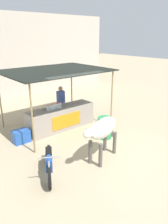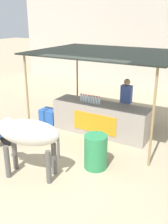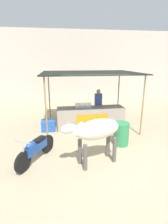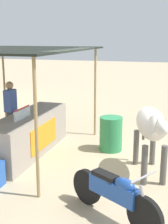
{
  "view_description": "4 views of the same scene",
  "coord_description": "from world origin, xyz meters",
  "px_view_note": "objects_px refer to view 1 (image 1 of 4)",
  "views": [
    {
      "loc": [
        -4.86,
        -5.11,
        3.84
      ],
      "look_at": [
        0.4,
        1.15,
        0.94
      ],
      "focal_mm": 35.0,
      "sensor_mm": 36.0,
      "label": 1
    },
    {
      "loc": [
        3.29,
        -4.6,
        3.47
      ],
      "look_at": [
        0.09,
        1.01,
        1.1
      ],
      "focal_mm": 42.0,
      "sensor_mm": 36.0,
      "label": 2
    },
    {
      "loc": [
        -1.42,
        -5.25,
        2.97
      ],
      "look_at": [
        -0.49,
        0.94,
        1.14
      ],
      "focal_mm": 28.0,
      "sensor_mm": 36.0,
      "label": 3
    },
    {
      "loc": [
        -6.43,
        -1.17,
        2.74
      ],
      "look_at": [
        0.28,
        0.89,
        1.05
      ],
      "focal_mm": 50.0,
      "sensor_mm": 36.0,
      "label": 4
    }
  ],
  "objects_px": {
    "cooler_box": "(21,136)",
    "water_barrel": "(105,128)",
    "cow": "(103,130)",
    "vendor_behind_counter": "(61,103)",
    "motorcycle_parked": "(49,162)",
    "stall_counter": "(61,118)"
  },
  "relations": [
    {
      "from": "cooler_box",
      "to": "water_barrel",
      "type": "xyz_separation_m",
      "value": [
        2.69,
        -1.75,
        0.18
      ]
    },
    {
      "from": "cow",
      "to": "vendor_behind_counter",
      "type": "bearing_deg",
      "value": 75.94
    },
    {
      "from": "cow",
      "to": "motorcycle_parked",
      "type": "distance_m",
      "value": 1.9
    },
    {
      "from": "stall_counter",
      "to": "vendor_behind_counter",
      "type": "height_order",
      "value": "vendor_behind_counter"
    },
    {
      "from": "cooler_box",
      "to": "motorcycle_parked",
      "type": "bearing_deg",
      "value": -96.02
    },
    {
      "from": "cooler_box",
      "to": "motorcycle_parked",
      "type": "relative_size",
      "value": 0.38
    },
    {
      "from": "stall_counter",
      "to": "cow",
      "type": "height_order",
      "value": "cow"
    },
    {
      "from": "vendor_behind_counter",
      "to": "motorcycle_parked",
      "type": "bearing_deg",
      "value": -129.12
    },
    {
      "from": "stall_counter",
      "to": "water_barrel",
      "type": "distance_m",
      "value": 2.0
    },
    {
      "from": "cooler_box",
      "to": "motorcycle_parked",
      "type": "distance_m",
      "value": 2.46
    },
    {
      "from": "stall_counter",
      "to": "water_barrel",
      "type": "relative_size",
      "value": 3.55
    },
    {
      "from": "stall_counter",
      "to": "vendor_behind_counter",
      "type": "relative_size",
      "value": 1.82
    },
    {
      "from": "stall_counter",
      "to": "motorcycle_parked",
      "type": "bearing_deg",
      "value": -130.38
    },
    {
      "from": "vendor_behind_counter",
      "to": "cow",
      "type": "bearing_deg",
      "value": -104.06
    },
    {
      "from": "cooler_box",
      "to": "stall_counter",
      "type": "bearing_deg",
      "value": 2.92
    },
    {
      "from": "stall_counter",
      "to": "water_barrel",
      "type": "xyz_separation_m",
      "value": [
        0.78,
        -1.84,
        -0.06
      ]
    },
    {
      "from": "cooler_box",
      "to": "water_barrel",
      "type": "height_order",
      "value": "water_barrel"
    },
    {
      "from": "water_barrel",
      "to": "cow",
      "type": "distance_m",
      "value": 1.7
    },
    {
      "from": "motorcycle_parked",
      "to": "cow",
      "type": "bearing_deg",
      "value": -11.47
    },
    {
      "from": "water_barrel",
      "to": "cow",
      "type": "height_order",
      "value": "cow"
    },
    {
      "from": "cooler_box",
      "to": "motorcycle_parked",
      "type": "height_order",
      "value": "motorcycle_parked"
    },
    {
      "from": "stall_counter",
      "to": "cow",
      "type": "xyz_separation_m",
      "value": [
        -0.4,
        -2.9,
        0.55
      ]
    }
  ]
}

